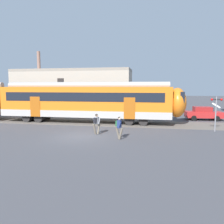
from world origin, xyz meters
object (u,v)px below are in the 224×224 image
object	(u,v)px
pedestrian_grey	(96,122)
pedestrian_navy	(119,126)
parked_car_red	(203,113)
crossing_signal	(216,108)

from	to	relation	value
pedestrian_grey	pedestrian_navy	size ratio (longest dim) A/B	1.00
pedestrian_grey	pedestrian_navy	xyz separation A→B (m)	(2.03, -1.31, 0.00)
parked_car_red	crossing_signal	world-z (taller)	crossing_signal
pedestrian_navy	parked_car_red	world-z (taller)	pedestrian_navy
pedestrian_navy	crossing_signal	world-z (taller)	crossing_signal
pedestrian_navy	crossing_signal	xyz separation A→B (m)	(7.72, 4.15, 1.02)
pedestrian_navy	parked_car_red	bearing A→B (deg)	52.84
pedestrian_grey	pedestrian_navy	world-z (taller)	same
parked_car_red	crossing_signal	size ratio (longest dim) A/B	1.36
pedestrian_grey	parked_car_red	size ratio (longest dim) A/B	0.41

